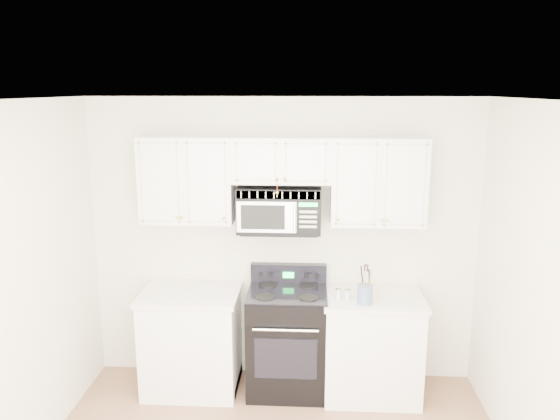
{
  "coord_description": "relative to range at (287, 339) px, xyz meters",
  "views": [
    {
      "loc": [
        0.25,
        -3.03,
        2.67
      ],
      "look_at": [
        0.0,
        1.3,
        1.7
      ],
      "focal_mm": 35.0,
      "sensor_mm": 36.0,
      "label": 1
    }
  ],
  "objects": [
    {
      "name": "range",
      "position": [
        0.0,
        0.0,
        0.0
      ],
      "size": [
        0.69,
        0.63,
        1.1
      ],
      "color": "black",
      "rests_on": "ground"
    },
    {
      "name": "upper_cabinets",
      "position": [
        -0.06,
        0.13,
        1.45
      ],
      "size": [
        2.44,
        0.37,
        0.75
      ],
      "color": "silver",
      "rests_on": "ground"
    },
    {
      "name": "microwave",
      "position": [
        -0.08,
        0.11,
        1.16
      ],
      "size": [
        0.72,
        0.41,
        0.4
      ],
      "color": "black",
      "rests_on": "ground"
    },
    {
      "name": "room",
      "position": [
        -0.06,
        -1.46,
        0.82
      ],
      "size": [
        3.51,
        3.51,
        2.61
      ],
      "color": "#875C46",
      "rests_on": "ground"
    },
    {
      "name": "base_cabinet_right",
      "position": [
        0.74,
        -0.02,
        -0.06
      ],
      "size": [
        0.86,
        0.65,
        0.92
      ],
      "color": "silver",
      "rests_on": "ground"
    },
    {
      "name": "shaker_pepper",
      "position": [
        0.44,
        -0.13,
        0.49
      ],
      "size": [
        0.05,
        0.05,
        0.11
      ],
      "color": "#B2B1C0",
      "rests_on": "base_cabinet_right"
    },
    {
      "name": "shaker_salt",
      "position": [
        0.51,
        -0.14,
        0.49
      ],
      "size": [
        0.05,
        0.05,
        0.11
      ],
      "color": "#B2B1C0",
      "rests_on": "base_cabinet_right"
    },
    {
      "name": "base_cabinet_left",
      "position": [
        -0.86,
        -0.02,
        -0.06
      ],
      "size": [
        0.86,
        0.65,
        0.92
      ],
      "color": "silver",
      "rests_on": "ground"
    },
    {
      "name": "utensil_crock",
      "position": [
        0.65,
        -0.2,
        0.52
      ],
      "size": [
        0.13,
        0.13,
        0.34
      ],
      "color": "#45637F",
      "rests_on": "base_cabinet_right"
    }
  ]
}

